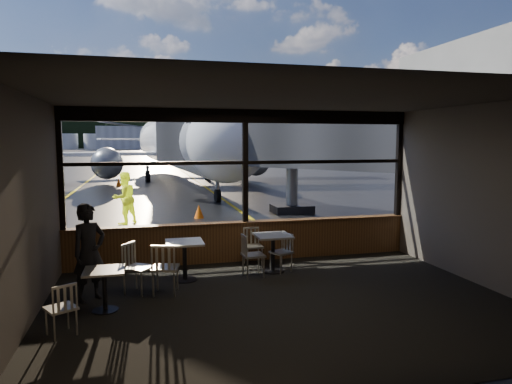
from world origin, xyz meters
name	(u,v)px	position (x,y,z in m)	size (l,w,h in m)	color
ground_plane	(149,152)	(0.00, 120.00, 0.00)	(520.00, 520.00, 0.00)	black
carpet_floor	(284,304)	(0.00, -3.00, 0.01)	(8.00, 6.00, 0.01)	black
ceiling	(286,97)	(0.00, -3.00, 3.50)	(8.00, 6.00, 0.04)	#38332D
wall_left	(23,212)	(-4.00, -3.00, 1.75)	(0.04, 6.00, 3.50)	#504840
wall_right	(487,196)	(4.00, -3.00, 1.75)	(0.04, 6.00, 3.50)	#504840
wall_back	(374,241)	(0.00, -6.00, 1.75)	(8.00, 0.04, 3.50)	#504840
window_sill	(245,242)	(0.00, 0.00, 0.45)	(8.00, 0.28, 0.90)	#4D2E17
window_header	(245,116)	(0.00, 0.00, 3.35)	(8.00, 0.18, 0.30)	black
mullion_left	(60,169)	(-3.95, 0.00, 2.20)	(0.12, 0.12, 2.60)	black
mullion_centre	(245,167)	(0.00, 0.00, 2.20)	(0.12, 0.12, 2.60)	black
mullion_right	(399,165)	(3.95, 0.00, 2.20)	(0.12, 0.12, 2.60)	black
window_transom	(245,163)	(0.00, 0.00, 2.30)	(8.00, 0.10, 0.08)	black
airliner	(179,108)	(0.32, 21.77, 5.11)	(27.85, 33.42, 10.21)	white
jet_bridge	(308,151)	(3.60, 5.50, 2.45)	(9.17, 11.21, 4.89)	#2D2D2F
cafe_table_near	(273,253)	(0.36, -1.05, 0.40)	(0.74, 0.74, 0.81)	gray
cafe_table_mid	(185,261)	(-1.52, -1.21, 0.40)	(0.73, 0.73, 0.80)	#AAA49C
cafe_table_left	(105,290)	(-2.95, -2.57, 0.35)	(0.64, 0.64, 0.70)	#9D9990
chair_near_e	(281,253)	(0.54, -1.08, 0.41)	(0.45, 0.45, 0.83)	beige
chair_near_w	(253,256)	(-0.13, -1.30, 0.45)	(0.49, 0.49, 0.89)	#B7B2A5
chair_near_n	(253,247)	(0.08, -0.43, 0.42)	(0.46, 0.46, 0.85)	#B9B4A7
chair_mid_s	(165,268)	(-1.94, -1.95, 0.48)	(0.53, 0.53, 0.97)	#BCB8AA
chair_mid_w	(138,268)	(-2.41, -1.79, 0.47)	(0.51, 0.51, 0.94)	beige
chair_left_s	(61,309)	(-3.48, -3.42, 0.40)	(0.44, 0.44, 0.80)	#B6B1A4
passenger	(89,253)	(-3.23, -1.97, 0.86)	(0.63, 0.41, 1.72)	black
ground_crew	(124,198)	(-2.89, 5.70, 0.89)	(0.86, 0.67, 1.77)	#BFF219
cone_nose	(199,211)	(-0.31, 6.27, 0.25)	(0.36, 0.36, 0.50)	#FD6A08
cone_wing	(119,182)	(-3.70, 19.64, 0.24)	(0.35, 0.35, 0.48)	#F45807
hangar_mid	(146,137)	(0.00, 185.00, 5.00)	(38.00, 15.00, 10.00)	silver
hangar_right	(289,134)	(60.00, 178.00, 6.00)	(50.00, 20.00, 12.00)	silver
fuel_tank_a	(67,141)	(-30.00, 182.00, 3.00)	(8.00, 8.00, 6.00)	silver
fuel_tank_b	(94,141)	(-20.00, 182.00, 3.00)	(8.00, 8.00, 6.00)	silver
fuel_tank_c	(120,141)	(-10.00, 182.00, 3.00)	(8.00, 8.00, 6.00)	silver
treeline	(145,135)	(0.00, 210.00, 6.00)	(360.00, 3.00, 12.00)	black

